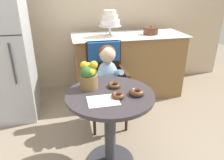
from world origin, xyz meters
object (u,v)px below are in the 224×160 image
donut_mid (118,95)px  flower_vase (89,76)px  donut_side (114,85)px  refrigerator (0,49)px  seated_child (108,73)px  round_layer_cake (151,31)px  wicker_chair (105,71)px  tiered_cake_stand (110,20)px  donut_front (137,92)px  cafe_table (110,116)px

donut_mid → flower_vase: size_ratio=0.44×
donut_side → donut_mid: bearing=-94.4°
donut_side → refrigerator: bearing=138.3°
seated_child → flower_vase: bearing=-120.9°
flower_vase → round_layer_cake: size_ratio=1.17×
wicker_chair → refrigerator: refrigerator is taller
round_layer_cake → refrigerator: bearing=-174.8°
wicker_chair → tiered_cake_stand: (0.18, 0.60, 0.46)m
flower_vase → tiered_cake_stand: tiered_cake_stand is taller
donut_mid → tiered_cake_stand: size_ratio=0.31×
donut_front → flower_vase: 0.42m
donut_side → flower_vase: bearing=173.5°
cafe_table → round_layer_cake: round_layer_cake is taller
donut_front → donut_side: bearing=129.0°
seated_child → donut_mid: (-0.05, -0.63, 0.06)m
donut_front → tiered_cake_stand: bearing=86.8°
cafe_table → donut_front: 0.32m
flower_vase → tiered_cake_stand: (0.43, 1.16, 0.27)m
donut_side → tiered_cake_stand: (0.22, 1.19, 0.36)m
cafe_table → donut_side: bearing=61.7°
donut_mid → flower_vase: 0.31m
round_layer_cake → wicker_chair: bearing=-142.9°
wicker_chair → donut_side: (-0.04, -0.59, 0.10)m
donut_mid → donut_side: bearing=85.6°
donut_front → refrigerator: (-1.25, 1.16, 0.11)m
donut_mid → wicker_chair: bearing=86.3°
wicker_chair → seated_child: (0.00, -0.16, 0.04)m
seated_child → donut_mid: size_ratio=6.98×
donut_front → donut_mid: size_ratio=1.17×
seated_child → donut_side: seated_child is taller
flower_vase → refrigerator: 1.32m
seated_child → round_layer_cake: (0.75, 0.72, 0.27)m
donut_side → tiered_cake_stand: tiered_cake_stand is taller
donut_front → tiered_cake_stand: size_ratio=0.37×
seated_child → tiered_cake_stand: size_ratio=2.19×
seated_child → tiered_cake_stand: (0.18, 0.75, 0.42)m
tiered_cake_stand → round_layer_cake: bearing=-2.8°
donut_front → tiered_cake_stand: (0.08, 1.36, 0.36)m
refrigerator → wicker_chair: bearing=-19.0°
donut_mid → tiered_cake_stand: tiered_cake_stand is taller
flower_vase → round_layer_cake: bearing=48.7°
round_layer_cake → refrigerator: 1.91m
donut_front → donut_side: donut_front is taller
flower_vase → wicker_chair: bearing=66.5°
cafe_table → wicker_chair: size_ratio=0.75×
seated_child → donut_mid: seated_child is taller
seated_child → donut_front: seated_child is taller
tiered_cake_stand → round_layer_cake: size_ratio=1.63×
seated_child → round_layer_cake: 1.08m
tiered_cake_stand → refrigerator: (-1.33, -0.20, -0.25)m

